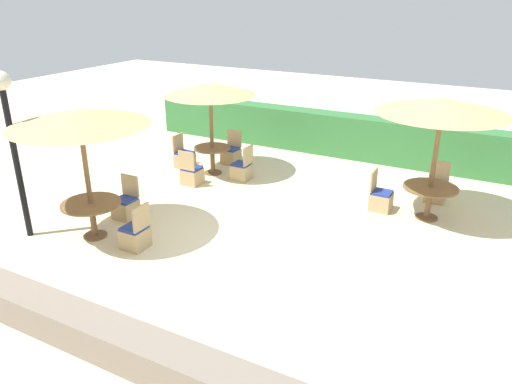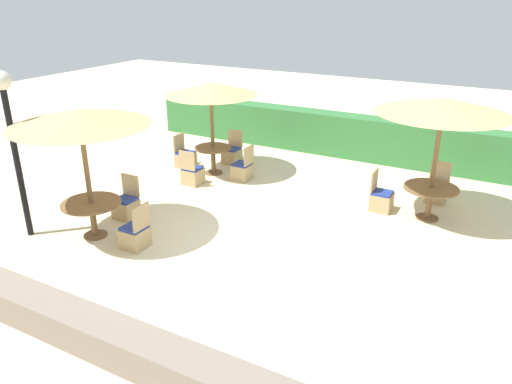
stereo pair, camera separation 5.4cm
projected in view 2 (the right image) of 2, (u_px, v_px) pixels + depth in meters
The scene contains 18 objects.
ground_plane at pixel (241, 244), 9.87m from camera, with size 40.00×40.00×0.00m, color beige.
hedge_row at pixel (349, 136), 14.78m from camera, with size 13.00×0.70×1.24m, color #387A3D.
stone_border at pixel (108, 339), 6.83m from camera, with size 10.00×0.56×0.51m, color gray.
lamp_post at pixel (9, 123), 9.36m from camera, with size 0.36×0.36×3.32m.
parasol_back_right at pixel (443, 106), 10.02m from camera, with size 2.69×2.69×2.66m.
round_table_back_right at pixel (430, 193), 10.74m from camera, with size 1.16×1.16×0.74m.
patio_chair_back_right_north at pixel (437, 191), 11.75m from camera, with size 0.46×0.46×0.93m.
patio_chair_back_right_west at pixel (381, 199), 11.28m from camera, with size 0.46×0.46×0.93m.
parasol_back_left at pixel (211, 89), 12.76m from camera, with size 2.39×2.39×2.46m.
round_table_back_left at pixel (213, 153), 13.42m from camera, with size 0.98×0.98×0.74m.
patio_chair_back_left_west at pixel (185, 158), 14.00m from camera, with size 0.46×0.46×0.93m.
patio_chair_back_left_north at pixel (232, 154), 14.33m from camera, with size 0.46×0.46×0.93m.
patio_chair_back_left_east at pixel (243, 170), 13.09m from camera, with size 0.46×0.46×0.93m.
patio_chair_back_left_south at pixel (192, 174), 12.78m from camera, with size 0.46×0.46×0.93m.
parasol_front_left at pixel (79, 118), 9.26m from camera, with size 2.65×2.65×2.64m.
round_table_front_left at pixel (92, 209), 9.97m from camera, with size 1.18×1.18×0.75m.
patio_chair_front_left_east at pixel (135, 235), 9.65m from camera, with size 0.46×0.46×0.93m.
patio_chair_front_left_north at pixel (126, 206), 10.94m from camera, with size 0.46×0.46×0.93m.
Camera 2 is at (4.44, -7.52, 4.71)m, focal length 35.00 mm.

